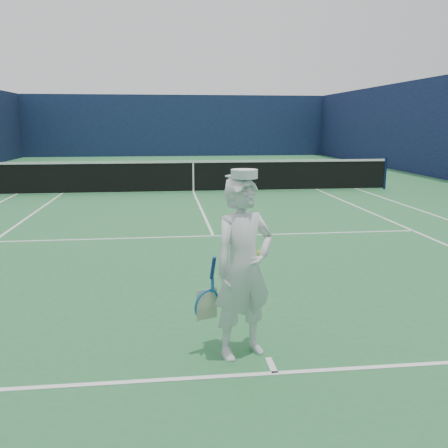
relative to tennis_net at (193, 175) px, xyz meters
name	(u,v)px	position (x,y,z in m)	size (l,w,h in m)	color
ground	(193,192)	(0.00, 0.00, -0.55)	(80.00, 80.00, 0.00)	#2A6F3C
court_markings	(193,192)	(0.00, 0.00, -0.55)	(11.03, 23.83, 0.01)	white
windscreen_fence	(193,129)	(0.00, 0.00, 1.45)	(20.12, 36.12, 4.00)	#101C3C
tennis_net	(193,175)	(0.00, 0.00, 0.00)	(12.88, 0.09, 1.07)	#141E4C
tennis_player	(243,267)	(-0.22, -11.47, 0.30)	(0.86, 0.63, 1.76)	white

